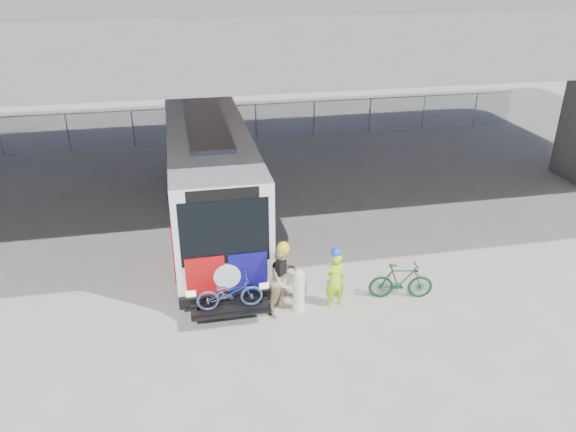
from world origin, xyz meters
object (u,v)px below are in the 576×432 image
object	(u,v)px
cyclist_tan	(283,280)
bike_parked	(401,281)
bollard	(299,289)
cyclist_hivis	(335,278)
bus	(207,161)

from	to	relation	value
cyclist_tan	bike_parked	distance (m)	3.30
cyclist_tan	bike_parked	xyz separation A→B (m)	(3.27, 0.00, -0.45)
bollard	cyclist_tan	distance (m)	0.53
cyclist_tan	cyclist_hivis	bearing A→B (deg)	-40.89
cyclist_hivis	bike_parked	world-z (taller)	cyclist_hivis
bus	bike_parked	bearing A→B (deg)	-53.46
cyclist_tan	bus	bearing A→B (deg)	61.70
cyclist_hivis	cyclist_tan	world-z (taller)	cyclist_tan
cyclist_hivis	cyclist_tan	size ratio (longest dim) A/B	0.85
bus	bollard	size ratio (longest dim) A/B	10.65
bus	cyclist_tan	xyz separation A→B (m)	(1.42, -6.33, -1.13)
cyclist_tan	bollard	bearing A→B (deg)	-40.69
bus	cyclist_hivis	world-z (taller)	bus
bike_parked	bus	bearing A→B (deg)	48.09
cyclist_hivis	bike_parked	size ratio (longest dim) A/B	1.01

